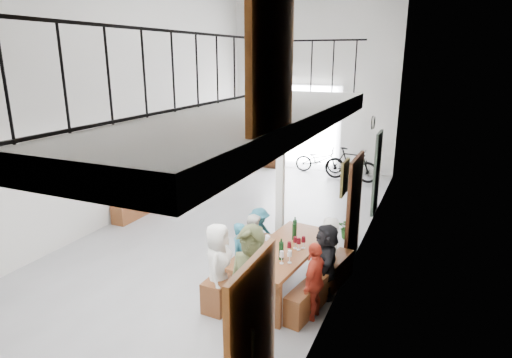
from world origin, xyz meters
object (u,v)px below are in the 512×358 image
at_px(serving_counter, 259,153).
at_px(host_standing, 251,300).
at_px(bicycle_near, 319,160).
at_px(tasting_table, 285,252).
at_px(side_bench, 139,206).
at_px(bench_inner, 244,271).
at_px(oak_barrel, 229,161).

xyz_separation_m(serving_counter, host_standing, (3.91, -9.39, 0.50)).
relative_size(host_standing, bicycle_near, 1.18).
bearing_deg(host_standing, tasting_table, 104.13).
distance_m(serving_counter, host_standing, 10.18).
bearing_deg(side_bench, tasting_table, -23.44).
height_order(tasting_table, bench_inner, tasting_table).
bearing_deg(tasting_table, serving_counter, 122.67).
relative_size(bench_inner, oak_barrel, 2.38).
bearing_deg(serving_counter, bicycle_near, 0.65).
bearing_deg(oak_barrel, host_standing, -61.21).
bearing_deg(serving_counter, bench_inner, -66.59).
distance_m(tasting_table, side_bench, 4.87).
distance_m(side_bench, host_standing, 6.01).
distance_m(tasting_table, oak_barrel, 7.33).
distance_m(oak_barrel, serving_counter, 1.57).
distance_m(side_bench, serving_counter, 5.71).
relative_size(bench_inner, side_bench, 1.35).
xyz_separation_m(side_bench, bicycle_near, (2.94, 5.60, 0.19)).
distance_m(host_standing, bicycle_near, 9.51).
bearing_deg(bench_inner, serving_counter, 114.50).
bearing_deg(oak_barrel, bicycle_near, 29.42).
xyz_separation_m(tasting_table, serving_counter, (-3.69, 7.58, -0.27)).
relative_size(oak_barrel, host_standing, 0.49).
xyz_separation_m(bench_inner, oak_barrel, (-3.41, 6.11, 0.20)).
bearing_deg(side_bench, bench_inner, -27.76).
bearing_deg(side_bench, oak_barrel, 85.34).
relative_size(side_bench, oak_barrel, 1.77).
bearing_deg(side_bench, bicycle_near, 62.33).
height_order(oak_barrel, bicycle_near, oak_barrel).
bearing_deg(serving_counter, tasting_table, -62.05).
distance_m(bench_inner, oak_barrel, 7.00).
bearing_deg(bicycle_near, serving_counter, 79.71).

